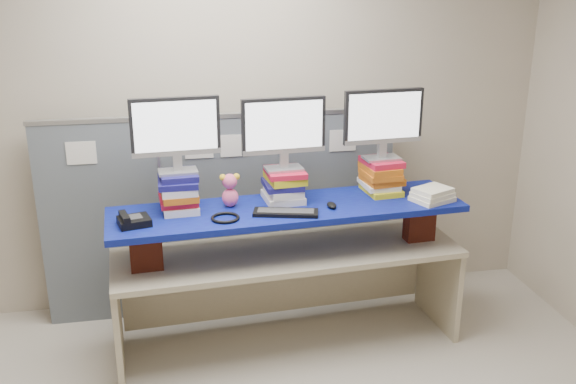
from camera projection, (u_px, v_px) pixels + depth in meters
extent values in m
cube|color=#BAAD99|center=(254.00, 222.00, 2.89)|extent=(5.00, 4.00, 2.80)
cube|color=#4F565D|center=(102.00, 225.00, 4.60)|extent=(0.85, 0.05, 1.50)
cube|color=#4F565D|center=(222.00, 217.00, 4.75)|extent=(0.85, 0.05, 1.50)
cube|color=#4F565D|center=(336.00, 209.00, 4.91)|extent=(0.85, 0.05, 1.50)
cube|color=#B1B4B9|center=(219.00, 116.00, 4.50)|extent=(2.60, 0.06, 0.03)
cube|color=silver|center=(81.00, 153.00, 4.38)|extent=(0.20, 0.00, 0.16)
cube|color=silver|center=(199.00, 147.00, 4.52)|extent=(0.20, 0.00, 0.16)
cube|color=silver|center=(234.00, 146.00, 4.56)|extent=(0.20, 0.00, 0.16)
cube|color=silver|center=(343.00, 140.00, 4.71)|extent=(0.20, 0.00, 0.16)
cube|color=#B7A98B|center=(288.00, 253.00, 4.30)|extent=(2.36, 0.83, 0.04)
cube|color=#B7A98B|center=(118.00, 321.00, 4.14)|extent=(0.08, 0.63, 0.67)
cube|color=#B7A98B|center=(438.00, 281.00, 4.69)|extent=(0.08, 0.63, 0.67)
cube|color=maroon|center=(146.00, 249.00, 3.98)|extent=(0.21, 0.12, 0.27)
cube|color=maroon|center=(420.00, 221.00, 4.43)|extent=(0.21, 0.12, 0.27)
cube|color=#09086E|center=(288.00, 209.00, 4.20)|extent=(2.36, 0.74, 0.04)
cube|color=silver|center=(180.00, 207.00, 4.12)|extent=(0.24, 0.29, 0.05)
cube|color=red|center=(178.00, 199.00, 4.12)|extent=(0.25, 0.29, 0.04)
cube|color=#CA6213|center=(179.00, 194.00, 4.09)|extent=(0.25, 0.31, 0.04)
cube|color=silver|center=(179.00, 188.00, 4.08)|extent=(0.23, 0.31, 0.05)
cube|color=navy|center=(178.00, 182.00, 4.06)|extent=(0.25, 0.29, 0.04)
cube|color=navy|center=(179.00, 175.00, 4.07)|extent=(0.25, 0.28, 0.04)
cube|color=silver|center=(283.00, 197.00, 4.30)|extent=(0.27, 0.30, 0.05)
cube|color=silver|center=(283.00, 191.00, 4.28)|extent=(0.24, 0.29, 0.05)
cube|color=navy|center=(283.00, 185.00, 4.26)|extent=(0.25, 0.28, 0.04)
cube|color=yellow|center=(285.00, 178.00, 4.26)|extent=(0.26, 0.31, 0.05)
cube|color=red|center=(285.00, 172.00, 4.24)|extent=(0.25, 0.29, 0.03)
cube|color=yellow|center=(381.00, 190.00, 4.46)|extent=(0.24, 0.31, 0.04)
cube|color=silver|center=(379.00, 184.00, 4.46)|extent=(0.24, 0.29, 0.03)
cube|color=#CA6213|center=(382.00, 179.00, 4.44)|extent=(0.27, 0.29, 0.04)
cube|color=#CA6213|center=(381.00, 174.00, 4.41)|extent=(0.24, 0.29, 0.04)
cube|color=#CA6213|center=(380.00, 168.00, 4.41)|extent=(0.24, 0.31, 0.04)
cube|color=red|center=(382.00, 162.00, 4.40)|extent=(0.26, 0.30, 0.04)
cube|color=#A5A5AA|center=(178.00, 171.00, 4.05)|extent=(0.25, 0.17, 0.02)
cube|color=#A5A5AA|center=(177.00, 163.00, 4.03)|extent=(0.06, 0.05, 0.10)
cube|color=black|center=(175.00, 126.00, 3.96)|extent=(0.55, 0.08, 0.36)
cube|color=white|center=(175.00, 127.00, 3.94)|extent=(0.51, 0.04, 0.32)
cube|color=#A5A5AA|center=(284.00, 169.00, 4.23)|extent=(0.25, 0.17, 0.02)
cube|color=#A5A5AA|center=(284.00, 160.00, 4.21)|extent=(0.06, 0.05, 0.10)
cube|color=black|center=(284.00, 126.00, 4.14)|extent=(0.55, 0.08, 0.36)
cube|color=white|center=(284.00, 126.00, 4.12)|extent=(0.51, 0.04, 0.32)
cube|color=#A5A5AA|center=(381.00, 158.00, 4.39)|extent=(0.25, 0.17, 0.02)
cube|color=#A5A5AA|center=(382.00, 150.00, 4.37)|extent=(0.06, 0.05, 0.10)
cube|color=black|center=(383.00, 116.00, 4.29)|extent=(0.55, 0.08, 0.36)
cube|color=white|center=(384.00, 117.00, 4.28)|extent=(0.51, 0.04, 0.32)
cube|color=black|center=(286.00, 213.00, 4.05)|extent=(0.43, 0.23, 0.02)
cube|color=#313133|center=(286.00, 211.00, 4.05)|extent=(0.37, 0.18, 0.00)
ellipsoid|color=black|center=(332.00, 205.00, 4.17)|extent=(0.08, 0.12, 0.03)
cube|color=black|center=(134.00, 221.00, 3.88)|extent=(0.22, 0.21, 0.05)
cube|color=#313133|center=(134.00, 217.00, 3.87)|extent=(0.11, 0.11, 0.01)
cube|color=black|center=(124.00, 217.00, 3.84)|extent=(0.08, 0.17, 0.03)
torus|color=black|center=(225.00, 218.00, 3.97)|extent=(0.23, 0.23, 0.02)
ellipsoid|color=#F45D8E|center=(230.00, 197.00, 4.17)|extent=(0.11, 0.10, 0.12)
sphere|color=#F45D8E|center=(230.00, 181.00, 4.14)|extent=(0.10, 0.10, 0.10)
sphere|color=yellow|center=(223.00, 177.00, 4.12)|extent=(0.04, 0.04, 0.04)
sphere|color=yellow|center=(236.00, 177.00, 4.14)|extent=(0.04, 0.04, 0.04)
cube|color=#F1ECCD|center=(432.00, 199.00, 4.29)|extent=(0.31, 0.29, 0.03)
cube|color=#F1ECCD|center=(432.00, 194.00, 4.28)|extent=(0.30, 0.27, 0.03)
cube|color=#F1ECCD|center=(433.00, 190.00, 4.27)|extent=(0.29, 0.26, 0.03)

